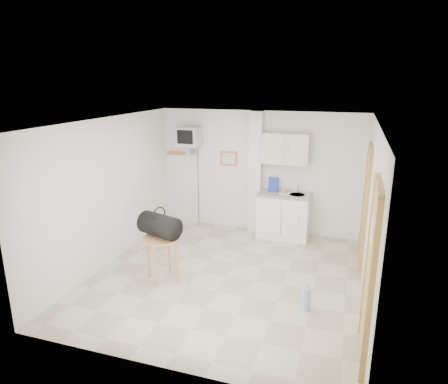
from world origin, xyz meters
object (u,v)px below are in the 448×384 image
(crt_television, at_px, (189,137))
(round_table, at_px, (162,244))
(duffel_bag, at_px, (160,225))
(water_bottle, at_px, (306,298))

(crt_television, height_order, round_table, crt_television)
(duffel_bag, bearing_deg, crt_television, 119.92)
(round_table, bearing_deg, crt_television, 102.03)
(crt_television, distance_m, water_bottle, 4.20)
(round_table, distance_m, water_bottle, 2.32)
(crt_television, distance_m, round_table, 2.81)
(crt_television, bearing_deg, water_bottle, -43.10)
(crt_television, relative_size, duffel_bag, 2.94)
(crt_television, height_order, water_bottle, crt_television)
(duffel_bag, distance_m, water_bottle, 2.43)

